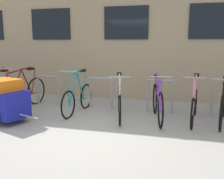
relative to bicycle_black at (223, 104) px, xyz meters
name	(u,v)px	position (x,y,z in m)	size (l,w,h in m)	color
ground_plane	(91,134)	(-2.49, -1.41, -0.39)	(42.00, 42.00, 0.00)	#9E998E
storefront_building	(142,11)	(-2.49, 4.97, 2.55)	(28.00, 6.40, 5.89)	tan
bike_rack	(101,89)	(-2.87, 0.49, 0.11)	(6.65, 0.05, 0.81)	gray
bicycle_black	(223,104)	(0.00, 0.00, 0.00)	(0.52, 1.80, 1.03)	black
bicycle_maroon	(23,93)	(-4.83, 0.00, 0.01)	(0.44, 1.80, 1.10)	black
bicycle_teal	(78,98)	(-3.28, -0.07, -0.02)	(0.44, 1.63, 1.09)	black
bicycle_pink	(194,104)	(-0.59, -0.04, -0.02)	(0.44, 1.72, 1.05)	black
bicycle_purple	(158,102)	(-1.37, -0.13, 0.01)	(0.51, 1.80, 1.05)	black
bicycle_silver	(119,101)	(-2.22, -0.18, -0.02)	(0.57, 1.70, 1.03)	black
bike_trailer	(5,100)	(-4.51, -1.13, 0.09)	(1.47, 0.87, 0.94)	navy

